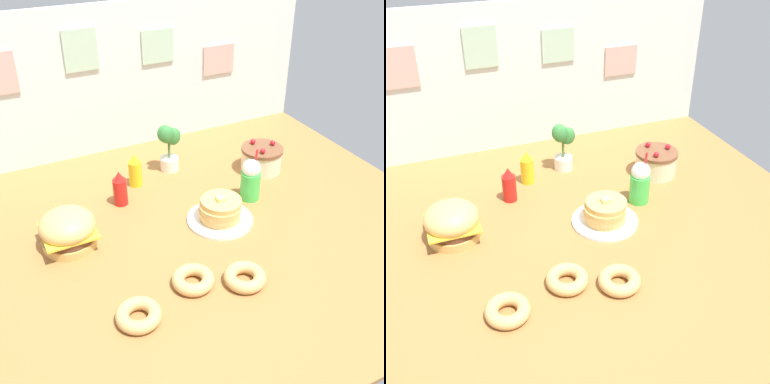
# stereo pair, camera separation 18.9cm
# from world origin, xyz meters

# --- Properties ---
(ground_plane) EXTENTS (2.42, 1.97, 0.02)m
(ground_plane) POSITION_xyz_m (0.00, 0.00, -0.01)
(ground_plane) COLOR #9E6B38
(back_wall) EXTENTS (2.42, 0.04, 0.86)m
(back_wall) POSITION_xyz_m (-0.00, 0.98, 0.43)
(back_wall) COLOR silver
(back_wall) RESTS_ON ground_plane
(burger) EXTENTS (0.25, 0.25, 0.18)m
(burger) POSITION_xyz_m (-0.56, 0.16, 0.09)
(burger) COLOR #DBA859
(burger) RESTS_ON ground_plane
(pancake_stack) EXTENTS (0.32, 0.32, 0.14)m
(pancake_stack) POSITION_xyz_m (0.14, 0.02, 0.05)
(pancake_stack) COLOR white
(pancake_stack) RESTS_ON ground_plane
(layer_cake) EXTENTS (0.24, 0.24, 0.17)m
(layer_cake) POSITION_xyz_m (0.60, 0.35, 0.07)
(layer_cake) COLOR beige
(layer_cake) RESTS_ON ground_plane
(ketchup_bottle) EXTENTS (0.07, 0.07, 0.19)m
(ketchup_bottle) POSITION_xyz_m (-0.24, 0.38, 0.09)
(ketchup_bottle) COLOR red
(ketchup_bottle) RESTS_ON ground_plane
(mustard_bottle) EXTENTS (0.07, 0.07, 0.19)m
(mustard_bottle) POSITION_xyz_m (-0.10, 0.51, 0.09)
(mustard_bottle) COLOR yellow
(mustard_bottle) RESTS_ON ground_plane
(cream_soda_cup) EXTENTS (0.10, 0.10, 0.28)m
(cream_soda_cup) POSITION_xyz_m (0.38, 0.13, 0.11)
(cream_soda_cup) COLOR green
(cream_soda_cup) RESTS_ON ground_plane
(donut_pink_glaze) EXTENTS (0.18, 0.18, 0.05)m
(donut_pink_glaze) POSITION_xyz_m (-0.44, -0.39, 0.03)
(donut_pink_glaze) COLOR tan
(donut_pink_glaze) RESTS_ON ground_plane
(donut_chocolate) EXTENTS (0.18, 0.18, 0.05)m
(donut_chocolate) POSITION_xyz_m (-0.17, -0.31, 0.03)
(donut_chocolate) COLOR tan
(donut_chocolate) RESTS_ON ground_plane
(donut_vanilla) EXTENTS (0.18, 0.18, 0.05)m
(donut_vanilla) POSITION_xyz_m (0.02, -0.40, 0.03)
(donut_vanilla) COLOR tan
(donut_vanilla) RESTS_ON ground_plane
(potted_plant) EXTENTS (0.14, 0.11, 0.29)m
(potted_plant) POSITION_xyz_m (0.13, 0.59, 0.15)
(potted_plant) COLOR white
(potted_plant) RESTS_ON ground_plane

